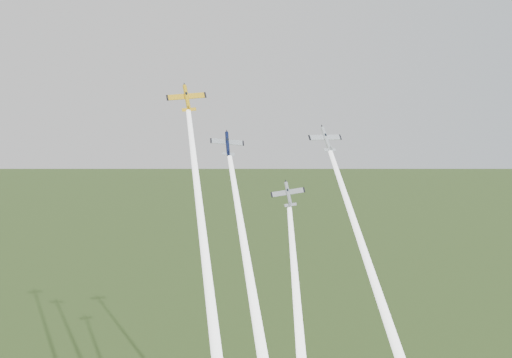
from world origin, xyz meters
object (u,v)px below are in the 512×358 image
(plane_silver_low, at_px, (288,194))
(plane_navy, at_px, (227,144))
(plane_silver_right, at_px, (326,139))
(plane_yellow, at_px, (187,98))

(plane_silver_low, bearing_deg, plane_navy, 149.85)
(plane_navy, relative_size, plane_silver_right, 0.92)
(plane_silver_right, bearing_deg, plane_navy, 172.30)
(plane_yellow, relative_size, plane_silver_right, 1.04)
(plane_navy, relative_size, plane_silver_low, 1.04)
(plane_yellow, bearing_deg, plane_navy, -4.83)
(plane_navy, bearing_deg, plane_yellow, 173.88)
(plane_navy, bearing_deg, plane_silver_right, -0.80)
(plane_yellow, height_order, plane_navy, plane_yellow)
(plane_navy, height_order, plane_silver_right, plane_silver_right)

